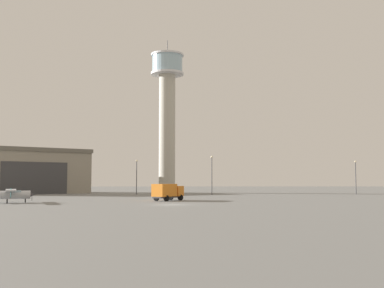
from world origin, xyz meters
TOP-DOWN VIEW (x-y plane):
  - ground_plane at (0.00, 0.00)m, footprint 400.00×400.00m
  - control_tower at (-1.80, 64.18)m, footprint 9.15×9.15m
  - hangar at (-39.12, 59.00)m, footprint 36.03×33.11m
  - airplane_silver at (-24.62, 5.83)m, footprint 7.77×9.86m
  - truck_box_orange at (-0.77, 12.71)m, footprint 5.40×6.56m
  - light_post_west at (9.08, 44.58)m, footprint 0.44×0.44m
  - light_post_east at (-8.89, 49.23)m, footprint 0.44×0.44m
  - light_post_centre at (44.43, 47.69)m, footprint 0.44×0.44m

SIDE VIEW (x-z plane):
  - ground_plane at x=0.00m, z-range 0.00..0.00m
  - airplane_silver at x=-24.62m, z-range -0.10..2.85m
  - truck_box_orange at x=-0.77m, z-range 0.18..2.98m
  - light_post_centre at x=44.43m, z-range 0.82..9.00m
  - light_post_east at x=-8.89m, z-range 0.82..9.21m
  - light_post_west at x=9.08m, z-range 0.84..9.97m
  - hangar at x=-39.12m, z-range 0.02..11.55m
  - control_tower at x=-1.80m, z-range 2.64..45.25m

